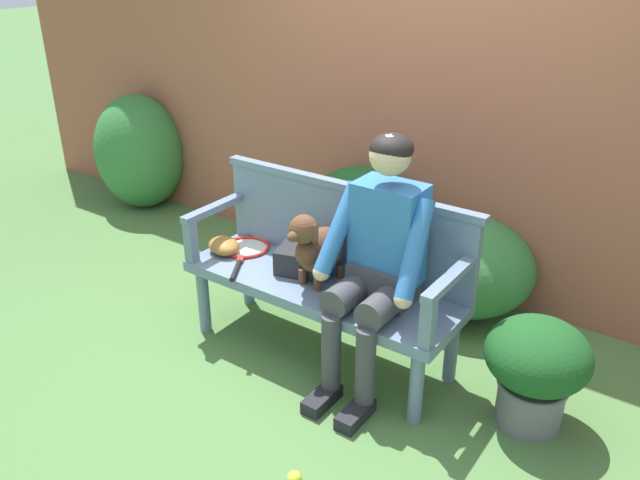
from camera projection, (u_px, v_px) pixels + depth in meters
name	position (u px, v px, depth m)	size (l,w,h in m)	color
ground_plane	(320.00, 353.00, 3.65)	(40.00, 40.00, 0.00)	#4C753D
brick_garden_fence	(436.00, 94.00, 4.06)	(8.00, 0.30, 2.50)	#9E5642
hedge_bush_far_right	(140.00, 152.00, 5.47)	(0.78, 0.72, 0.98)	#337538
hedge_bush_far_left	(460.00, 264.00, 3.97)	(0.93, 0.81, 0.63)	#337538
hedge_bush_mid_right	(363.00, 225.00, 4.31)	(0.91, 0.83, 0.79)	#194C1E
garden_bench	(320.00, 292.00, 3.48)	(1.57, 0.52, 0.47)	slate
bench_backrest	(344.00, 225.00, 3.51)	(1.61, 0.06, 0.50)	slate
bench_armrest_left_end	(206.00, 221.00, 3.69)	(0.06, 0.52, 0.28)	slate
bench_armrest_right_end	(442.00, 296.00, 2.91)	(0.06, 0.52, 0.28)	slate
person_seated	(379.00, 256.00, 3.14)	(0.56, 0.66, 1.34)	black
dog_on_bench	(317.00, 247.00, 3.36)	(0.23, 0.43, 0.43)	brown
tennis_racket	(245.00, 249.00, 3.79)	(0.42, 0.56, 0.03)	red
baseball_glove	(224.00, 246.00, 3.75)	(0.22, 0.17, 0.09)	#9E6B2D
sports_bag	(303.00, 260.00, 3.53)	(0.28, 0.20, 0.14)	#232328
tennis_ball	(295.00, 478.00, 2.76)	(0.07, 0.07, 0.07)	#CCDB33
potted_plant	(536.00, 366.00, 3.00)	(0.50, 0.50, 0.56)	slate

